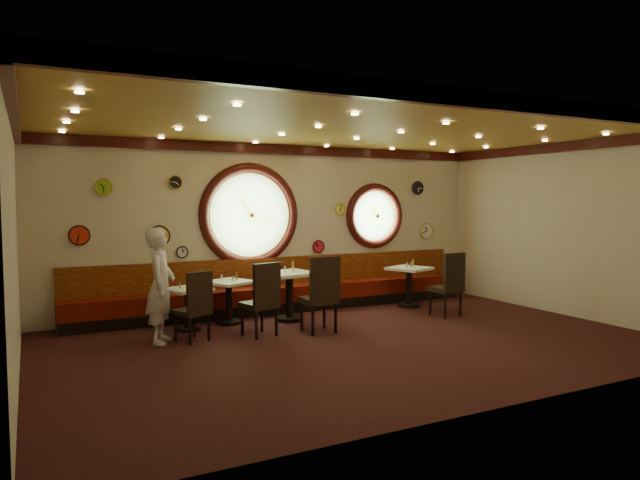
# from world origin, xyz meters

# --- Properties ---
(floor) EXTENTS (9.00, 6.00, 0.00)m
(floor) POSITION_xyz_m (0.00, 0.00, 0.00)
(floor) COLOR black
(floor) RESTS_ON ground
(ceiling) EXTENTS (9.00, 6.00, 0.02)m
(ceiling) POSITION_xyz_m (0.00, 0.00, 3.20)
(ceiling) COLOR gold
(ceiling) RESTS_ON wall_back
(wall_back) EXTENTS (9.00, 0.02, 3.20)m
(wall_back) POSITION_xyz_m (0.00, 3.00, 1.60)
(wall_back) COLOR beige
(wall_back) RESTS_ON floor
(wall_front) EXTENTS (9.00, 0.02, 3.20)m
(wall_front) POSITION_xyz_m (0.00, -3.00, 1.60)
(wall_front) COLOR beige
(wall_front) RESTS_ON floor
(wall_left) EXTENTS (0.02, 6.00, 3.20)m
(wall_left) POSITION_xyz_m (-4.50, 0.00, 1.60)
(wall_left) COLOR beige
(wall_left) RESTS_ON floor
(wall_right) EXTENTS (0.02, 6.00, 3.20)m
(wall_right) POSITION_xyz_m (4.50, 0.00, 1.60)
(wall_right) COLOR beige
(wall_right) RESTS_ON floor
(molding_back) EXTENTS (9.00, 0.10, 0.18)m
(molding_back) POSITION_xyz_m (0.00, 2.95, 3.11)
(molding_back) COLOR #350C09
(molding_back) RESTS_ON wall_back
(molding_front) EXTENTS (9.00, 0.10, 0.18)m
(molding_front) POSITION_xyz_m (0.00, -2.95, 3.11)
(molding_front) COLOR #350C09
(molding_front) RESTS_ON wall_back
(molding_left) EXTENTS (0.10, 6.00, 0.18)m
(molding_left) POSITION_xyz_m (-4.45, 0.00, 3.11)
(molding_left) COLOR #350C09
(molding_left) RESTS_ON wall_back
(molding_right) EXTENTS (0.10, 6.00, 0.18)m
(molding_right) POSITION_xyz_m (4.45, 0.00, 3.11)
(molding_right) COLOR #350C09
(molding_right) RESTS_ON wall_back
(banquette_base) EXTENTS (8.00, 0.55, 0.20)m
(banquette_base) POSITION_xyz_m (0.00, 2.72, 0.10)
(banquette_base) COLOR black
(banquette_base) RESTS_ON floor
(banquette_seat) EXTENTS (8.00, 0.55, 0.30)m
(banquette_seat) POSITION_xyz_m (0.00, 2.72, 0.35)
(banquette_seat) COLOR #5A1007
(banquette_seat) RESTS_ON banquette_base
(banquette_back) EXTENTS (8.00, 0.10, 0.55)m
(banquette_back) POSITION_xyz_m (0.00, 2.94, 0.75)
(banquette_back) COLOR #5D0B07
(banquette_back) RESTS_ON wall_back
(porthole_left_glass) EXTENTS (1.66, 0.02, 1.66)m
(porthole_left_glass) POSITION_xyz_m (-0.60, 3.00, 1.85)
(porthole_left_glass) COLOR #9BD07C
(porthole_left_glass) RESTS_ON wall_back
(porthole_left_frame) EXTENTS (1.98, 0.18, 1.98)m
(porthole_left_frame) POSITION_xyz_m (-0.60, 2.98, 1.85)
(porthole_left_frame) COLOR #350C09
(porthole_left_frame) RESTS_ON wall_back
(porthole_left_ring) EXTENTS (1.61, 0.03, 1.61)m
(porthole_left_ring) POSITION_xyz_m (-0.60, 2.95, 1.85)
(porthole_left_ring) COLOR gold
(porthole_left_ring) RESTS_ON wall_back
(porthole_right_glass) EXTENTS (1.10, 0.02, 1.10)m
(porthole_right_glass) POSITION_xyz_m (2.20, 3.00, 1.80)
(porthole_right_glass) COLOR #9BD07C
(porthole_right_glass) RESTS_ON wall_back
(porthole_right_frame) EXTENTS (1.38, 0.18, 1.38)m
(porthole_right_frame) POSITION_xyz_m (2.20, 2.98, 1.80)
(porthole_right_frame) COLOR #350C09
(porthole_right_frame) RESTS_ON wall_back
(porthole_right_ring) EXTENTS (1.09, 0.03, 1.09)m
(porthole_right_ring) POSITION_xyz_m (2.20, 2.95, 1.80)
(porthole_right_ring) COLOR gold
(porthole_right_ring) RESTS_ON wall_back
(wall_clock_0) EXTENTS (0.32, 0.03, 0.32)m
(wall_clock_0) POSITION_xyz_m (-3.60, 2.96, 1.55)
(wall_clock_0) COLOR red
(wall_clock_0) RESTS_ON wall_back
(wall_clock_1) EXTENTS (0.22, 0.03, 0.22)m
(wall_clock_1) POSITION_xyz_m (1.35, 2.96, 1.95)
(wall_clock_1) COLOR #E7F551
(wall_clock_1) RESTS_ON wall_back
(wall_clock_2) EXTENTS (0.24, 0.03, 0.24)m
(wall_clock_2) POSITION_xyz_m (0.85, 2.96, 1.20)
(wall_clock_2) COLOR red
(wall_clock_2) RESTS_ON wall_back
(wall_clock_3) EXTENTS (0.26, 0.03, 0.26)m
(wall_clock_3) POSITION_xyz_m (-3.20, 2.96, 2.35)
(wall_clock_3) COLOR #8FC327
(wall_clock_3) RESTS_ON wall_back
(wall_clock_4) EXTENTS (0.20, 0.03, 0.20)m
(wall_clock_4) POSITION_xyz_m (-1.90, 2.96, 1.20)
(wall_clock_4) COLOR white
(wall_clock_4) RESTS_ON wall_back
(wall_clock_5) EXTENTS (0.24, 0.03, 0.24)m
(wall_clock_5) POSITION_xyz_m (-2.00, 2.96, 2.45)
(wall_clock_5) COLOR black
(wall_clock_5) RESTS_ON wall_back
(wall_clock_6) EXTENTS (0.34, 0.03, 0.34)m
(wall_clock_6) POSITION_xyz_m (3.55, 2.96, 1.45)
(wall_clock_6) COLOR white
(wall_clock_6) RESTS_ON wall_back
(wall_clock_7) EXTENTS (0.36, 0.03, 0.36)m
(wall_clock_7) POSITION_xyz_m (-2.30, 2.96, 1.50)
(wall_clock_7) COLOR yellow
(wall_clock_7) RESTS_ON wall_back
(wall_clock_8) EXTENTS (0.28, 0.03, 0.28)m
(wall_clock_8) POSITION_xyz_m (3.30, 2.96, 2.40)
(wall_clock_8) COLOR black
(wall_clock_8) RESTS_ON wall_back
(table_a) EXTENTS (0.82, 0.82, 0.71)m
(table_a) POSITION_xyz_m (-2.07, 1.93, 0.44)
(table_a) COLOR black
(table_a) RESTS_ON floor
(table_b) EXTENTS (0.90, 0.90, 0.75)m
(table_b) POSITION_xyz_m (-1.30, 2.13, 0.47)
(table_b) COLOR black
(table_b) RESTS_ON floor
(table_c) EXTENTS (0.91, 0.91, 0.87)m
(table_c) POSITION_xyz_m (-0.27, 1.88, 0.55)
(table_c) COLOR black
(table_c) RESTS_ON floor
(table_d) EXTENTS (0.94, 0.94, 0.80)m
(table_d) POSITION_xyz_m (2.41, 2.00, 0.50)
(table_d) COLOR black
(table_d) RESTS_ON floor
(chair_a) EXTENTS (0.59, 0.59, 0.66)m
(chair_a) POSITION_xyz_m (-2.15, 1.13, 0.61)
(chair_a) COLOR black
(chair_a) RESTS_ON floor
(chair_b) EXTENTS (0.60, 0.60, 0.72)m
(chair_b) POSITION_xyz_m (-1.13, 0.98, 0.67)
(chair_b) COLOR black
(chair_b) RESTS_ON floor
(chair_c) EXTENTS (0.53, 0.53, 0.77)m
(chair_c) POSITION_xyz_m (-0.21, 0.76, 0.71)
(chair_c) COLOR black
(chair_c) RESTS_ON floor
(chair_d) EXTENTS (0.53, 0.53, 0.73)m
(chair_d) POSITION_xyz_m (2.48, 0.87, 0.67)
(chair_d) COLOR black
(chair_d) RESTS_ON floor
(condiment_a_salt) EXTENTS (0.03, 0.03, 0.09)m
(condiment_a_salt) POSITION_xyz_m (-2.19, 1.93, 0.75)
(condiment_a_salt) COLOR silver
(condiment_a_salt) RESTS_ON table_a
(condiment_b_salt) EXTENTS (0.04, 0.04, 0.11)m
(condiment_b_salt) POSITION_xyz_m (-1.40, 2.22, 0.80)
(condiment_b_salt) COLOR silver
(condiment_b_salt) RESTS_ON table_b
(condiment_c_salt) EXTENTS (0.04, 0.04, 0.10)m
(condiment_c_salt) POSITION_xyz_m (-0.32, 1.97, 0.92)
(condiment_c_salt) COLOR silver
(condiment_c_salt) RESTS_ON table_c
(condiment_d_salt) EXTENTS (0.04, 0.04, 0.11)m
(condiment_d_salt) POSITION_xyz_m (2.34, 2.00, 0.85)
(condiment_d_salt) COLOR silver
(condiment_d_salt) RESTS_ON table_d
(condiment_a_pepper) EXTENTS (0.04, 0.04, 0.10)m
(condiment_a_pepper) POSITION_xyz_m (-2.06, 1.86, 0.76)
(condiment_a_pepper) COLOR #BCBCC0
(condiment_a_pepper) RESTS_ON table_a
(condiment_b_pepper) EXTENTS (0.03, 0.03, 0.09)m
(condiment_b_pepper) POSITION_xyz_m (-1.26, 2.05, 0.79)
(condiment_b_pepper) COLOR silver
(condiment_b_pepper) RESTS_ON table_b
(condiment_c_pepper) EXTENTS (0.03, 0.03, 0.09)m
(condiment_c_pepper) POSITION_xyz_m (-0.19, 1.89, 0.91)
(condiment_c_pepper) COLOR silver
(condiment_c_pepper) RESTS_ON table_c
(condiment_d_pepper) EXTENTS (0.04, 0.04, 0.10)m
(condiment_d_pepper) POSITION_xyz_m (2.44, 2.00, 0.84)
(condiment_d_pepper) COLOR silver
(condiment_d_pepper) RESTS_ON table_d
(condiment_a_bottle) EXTENTS (0.05, 0.05, 0.15)m
(condiment_a_bottle) POSITION_xyz_m (-1.97, 1.99, 0.78)
(condiment_a_bottle) COLOR gold
(condiment_a_bottle) RESTS_ON table_a
(condiment_b_bottle) EXTENTS (0.04, 0.04, 0.14)m
(condiment_b_bottle) POSITION_xyz_m (-1.15, 2.15, 0.82)
(condiment_b_bottle) COLOR gold
(condiment_b_bottle) RESTS_ON table_b
(condiment_c_bottle) EXTENTS (0.05, 0.05, 0.17)m
(condiment_c_bottle) POSITION_xyz_m (-0.14, 2.03, 0.95)
(condiment_c_bottle) COLOR gold
(condiment_c_bottle) RESTS_ON table_c
(condiment_d_bottle) EXTENTS (0.05, 0.05, 0.15)m
(condiment_d_bottle) POSITION_xyz_m (2.53, 2.06, 0.87)
(condiment_d_bottle) COLOR gold
(condiment_d_bottle) RESTS_ON table_d
(waiter) EXTENTS (0.63, 0.74, 1.72)m
(waiter) POSITION_xyz_m (-2.62, 1.33, 0.86)
(waiter) COLOR white
(waiter) RESTS_ON floor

